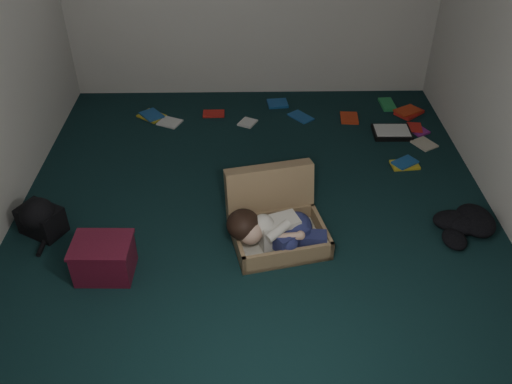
{
  "coord_description": "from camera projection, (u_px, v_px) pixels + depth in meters",
  "views": [
    {
      "loc": [
        -0.06,
        -3.49,
        2.88
      ],
      "look_at": [
        0.0,
        -0.15,
        0.35
      ],
      "focal_mm": 38.0,
      "sensor_mm": 36.0,
      "label": 1
    }
  ],
  "objects": [
    {
      "name": "person",
      "position": [
        275.0,
        230.0,
        4.06
      ],
      "size": [
        0.78,
        0.38,
        0.32
      ],
      "rotation": [
        0.0,
        0.0,
        0.22
      ],
      "color": "beige",
      "rests_on": "suitcase"
    },
    {
      "name": "book_scatter",
      "position": [
        311.0,
        122.0,
        5.74
      ],
      "size": [
        3.04,
        1.51,
        0.02
      ],
      "color": "gold",
      "rests_on": "floor"
    },
    {
      "name": "clothing_pile",
      "position": [
        471.0,
        227.0,
        4.28
      ],
      "size": [
        0.57,
        0.52,
        0.15
      ],
      "primitive_type": null,
      "rotation": [
        0.0,
        0.0,
        0.38
      ],
      "color": "black",
      "rests_on": "floor"
    },
    {
      "name": "maroon_bin",
      "position": [
        104.0,
        258.0,
        3.89
      ],
      "size": [
        0.43,
        0.34,
        0.29
      ],
      "rotation": [
        0.0,
        0.0,
        -0.03
      ],
      "color": "#541123",
      "rests_on": "floor"
    },
    {
      "name": "paper_tray",
      "position": [
        392.0,
        132.0,
        5.53
      ],
      "size": [
        0.39,
        0.29,
        0.05
      ],
      "rotation": [
        0.0,
        0.0,
        -0.02
      ],
      "color": "black",
      "rests_on": "floor"
    },
    {
      "name": "wall_front",
      "position": [
        267.0,
        334.0,
        1.94
      ],
      "size": [
        4.5,
        0.0,
        4.5
      ],
      "primitive_type": "plane",
      "rotation": [
        -1.57,
        0.0,
        0.0
      ],
      "color": "silver",
      "rests_on": "ground"
    },
    {
      "name": "backpack",
      "position": [
        41.0,
        219.0,
        4.28
      ],
      "size": [
        0.52,
        0.49,
        0.25
      ],
      "primitive_type": null,
      "rotation": [
        0.0,
        0.0,
        -0.51
      ],
      "color": "black",
      "rests_on": "floor"
    },
    {
      "name": "floor",
      "position": [
        256.0,
        215.0,
        4.52
      ],
      "size": [
        4.5,
        4.5,
        0.0
      ],
      "primitive_type": "plane",
      "color": "black",
      "rests_on": "ground"
    },
    {
      "name": "suitcase",
      "position": [
        275.0,
        219.0,
        4.24
      ],
      "size": [
        0.83,
        0.82,
        0.52
      ],
      "rotation": [
        0.0,
        0.0,
        0.22
      ],
      "color": "#927550",
      "rests_on": "floor"
    }
  ]
}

